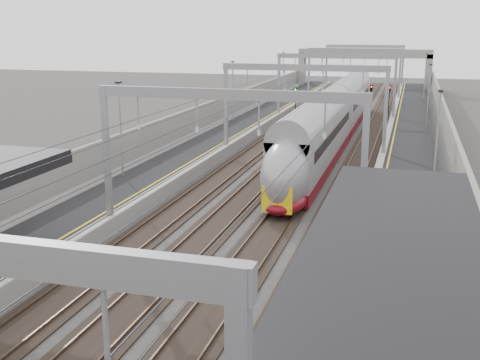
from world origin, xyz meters
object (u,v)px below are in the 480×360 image
Objects in this scene: overbridge at (364,59)px; signal_green at (296,96)px; train at (333,124)px; bench at (435,322)px.

overbridge reaches higher than signal_green.
train is at bearing -69.18° from signal_green.
train is 36.20m from bench.
signal_green is (-14.46, 52.97, 0.85)m from bench.
train is at bearing 102.39° from bench.
overbridge is at bearing 91.68° from train.
train is 14.03× the size of signal_green.
bench is (9.26, -86.60, -3.75)m from overbridge.
bench is (7.76, -35.35, -0.51)m from train.
bench is at bearing -77.61° from train.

